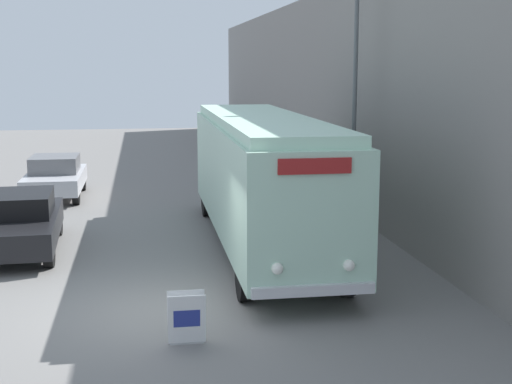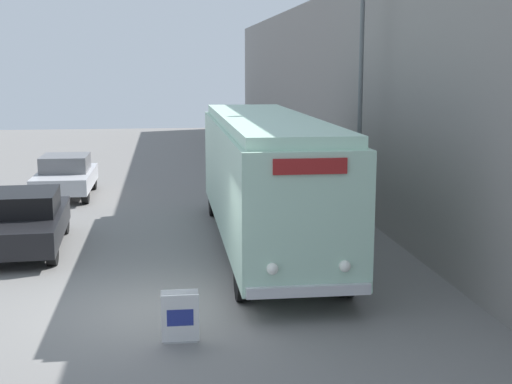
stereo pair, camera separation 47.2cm
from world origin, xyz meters
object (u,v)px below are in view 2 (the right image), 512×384
object	(u,v)px
parked_car_mid	(66,175)
sign_board	(180,318)
parked_car_near	(26,221)
streetlamp	(361,74)
vintage_bus	(266,174)

from	to	relation	value
parked_car_mid	sign_board	bearing A→B (deg)	-75.37
parked_car_near	parked_car_mid	world-z (taller)	parked_car_near
parked_car_near	sign_board	bearing A→B (deg)	-63.63
streetlamp	parked_car_mid	size ratio (longest dim) A/B	1.62
vintage_bus	parked_car_mid	bearing A→B (deg)	127.03
vintage_bus	sign_board	xyz separation A→B (m)	(-2.33, -6.11, -1.48)
sign_board	streetlamp	xyz separation A→B (m)	(5.09, 7.38, 3.97)
vintage_bus	parked_car_mid	size ratio (longest dim) A/B	2.64
sign_board	vintage_bus	bearing A→B (deg)	69.16
parked_car_mid	streetlamp	bearing A→B (deg)	-37.50
sign_board	streetlamp	world-z (taller)	streetlamp
sign_board	parked_car_near	world-z (taller)	parked_car_near
vintage_bus	streetlamp	world-z (taller)	streetlamp
sign_board	parked_car_near	xyz separation A→B (m)	(-3.73, 6.68, 0.32)
vintage_bus	parked_car_mid	world-z (taller)	vintage_bus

